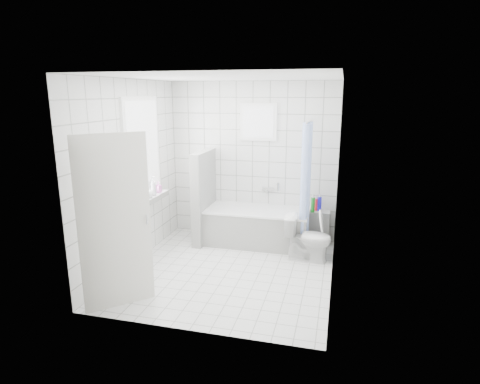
# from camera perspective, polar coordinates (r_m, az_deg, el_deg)

# --- Properties ---
(ground) EXTENTS (3.00, 3.00, 0.00)m
(ground) POSITION_cam_1_polar(r_m,az_deg,el_deg) (5.70, -1.65, -11.09)
(ground) COLOR white
(ground) RESTS_ON ground
(ceiling) EXTENTS (3.00, 3.00, 0.00)m
(ceiling) POSITION_cam_1_polar(r_m,az_deg,el_deg) (5.17, -1.86, 16.03)
(ceiling) COLOR white
(ceiling) RESTS_ON ground
(wall_back) EXTENTS (2.80, 0.02, 2.60)m
(wall_back) POSITION_cam_1_polar(r_m,az_deg,el_deg) (6.71, 1.79, 4.40)
(wall_back) COLOR white
(wall_back) RESTS_ON ground
(wall_front) EXTENTS (2.80, 0.02, 2.60)m
(wall_front) POSITION_cam_1_polar(r_m,az_deg,el_deg) (3.91, -7.82, -2.70)
(wall_front) COLOR white
(wall_front) RESTS_ON ground
(wall_left) EXTENTS (0.02, 3.00, 2.60)m
(wall_left) POSITION_cam_1_polar(r_m,az_deg,el_deg) (5.82, -15.12, 2.45)
(wall_left) COLOR white
(wall_left) RESTS_ON ground
(wall_right) EXTENTS (0.02, 3.00, 2.60)m
(wall_right) POSITION_cam_1_polar(r_m,az_deg,el_deg) (5.09, 13.60, 0.93)
(wall_right) COLOR white
(wall_right) RESTS_ON ground
(window_left) EXTENTS (0.01, 0.90, 1.40)m
(window_left) POSITION_cam_1_polar(r_m,az_deg,el_deg) (6.01, -13.54, 5.80)
(window_left) COLOR white
(window_left) RESTS_ON wall_left
(window_back) EXTENTS (0.50, 0.01, 0.50)m
(window_back) POSITION_cam_1_polar(r_m,az_deg,el_deg) (6.57, 2.61, 9.90)
(window_back) COLOR white
(window_back) RESTS_ON wall_back
(window_sill) EXTENTS (0.18, 1.02, 0.08)m
(window_sill) POSITION_cam_1_polar(r_m,az_deg,el_deg) (6.13, -12.78, -1.06)
(window_sill) COLOR white
(window_sill) RESTS_ON wall_left
(door) EXTENTS (0.60, 0.59, 2.00)m
(door) POSITION_cam_1_polar(r_m,az_deg,el_deg) (4.68, -17.36, -4.26)
(door) COLOR silver
(door) RESTS_ON ground
(bathtub) EXTENTS (1.65, 0.77, 0.58)m
(bathtub) POSITION_cam_1_polar(r_m,az_deg,el_deg) (6.57, 2.47, -4.91)
(bathtub) COLOR white
(bathtub) RESTS_ON ground
(partition_wall) EXTENTS (0.15, 0.85, 1.50)m
(partition_wall) POSITION_cam_1_polar(r_m,az_deg,el_deg) (6.62, -5.15, -0.65)
(partition_wall) COLOR white
(partition_wall) RESTS_ON ground
(tiled_ledge) EXTENTS (0.40, 0.24, 0.55)m
(tiled_ledge) POSITION_cam_1_polar(r_m,az_deg,el_deg) (6.70, 10.87, -4.91)
(tiled_ledge) COLOR white
(tiled_ledge) RESTS_ON ground
(toilet) EXTENTS (0.68, 0.40, 0.68)m
(toilet) POSITION_cam_1_polar(r_m,az_deg,el_deg) (6.00, 9.64, -6.47)
(toilet) COLOR white
(toilet) RESTS_ON ground
(curtain_rod) EXTENTS (0.02, 0.80, 0.02)m
(curtain_rod) POSITION_cam_1_polar(r_m,az_deg,el_deg) (6.10, 9.77, 9.87)
(curtain_rod) COLOR silver
(curtain_rod) RESTS_ON wall_back
(shower_curtain) EXTENTS (0.14, 0.48, 1.78)m
(shower_curtain) POSITION_cam_1_polar(r_m,az_deg,el_deg) (6.10, 9.32, 1.33)
(shower_curtain) COLOR #527DF3
(shower_curtain) RESTS_ON curtain_rod
(tub_faucet) EXTENTS (0.18, 0.06, 0.06)m
(tub_faucet) POSITION_cam_1_polar(r_m,az_deg,el_deg) (6.71, 3.94, 0.45)
(tub_faucet) COLOR silver
(tub_faucet) RESTS_ON wall_back
(sill_bottles) EXTENTS (0.20, 0.75, 0.29)m
(sill_bottles) POSITION_cam_1_polar(r_m,az_deg,el_deg) (6.04, -13.01, 0.23)
(sill_bottles) COLOR #DE6FC8
(sill_bottles) RESTS_ON window_sill
(ledge_bottles) EXTENTS (0.16, 0.18, 0.24)m
(ledge_bottles) POSITION_cam_1_polar(r_m,az_deg,el_deg) (6.57, 10.78, -1.75)
(ledge_bottles) COLOR #221CE7
(ledge_bottles) RESTS_ON tiled_ledge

